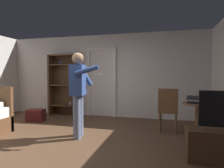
# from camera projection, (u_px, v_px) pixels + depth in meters

# --- Properties ---
(ground_plane) EXTENTS (6.87, 6.87, 0.00)m
(ground_plane) POSITION_uv_depth(u_px,v_px,m) (58.00, 145.00, 3.54)
(ground_plane) COLOR brown
(wall_back) EXTENTS (6.48, 0.12, 2.53)m
(wall_back) POSITION_uv_depth(u_px,v_px,m) (102.00, 76.00, 6.07)
(wall_back) COLOR silver
(wall_back) RESTS_ON ground_plane
(doorway_frame) EXTENTS (0.93, 0.08, 2.13)m
(doorway_frame) POSITION_uv_depth(u_px,v_px,m) (101.00, 77.00, 5.99)
(doorway_frame) COLOR white
(doorway_frame) RESTS_ON ground_plane
(bookshelf) EXTENTS (0.97, 0.32, 1.93)m
(bookshelf) POSITION_uv_depth(u_px,v_px,m) (64.00, 83.00, 6.17)
(bookshelf) COLOR #4C331E
(bookshelf) RESTS_ON ground_plane
(side_table) EXTENTS (0.59, 0.59, 0.70)m
(side_table) POSITION_uv_depth(u_px,v_px,m) (197.00, 114.00, 4.01)
(side_table) COLOR brown
(side_table) RESTS_ON ground_plane
(laptop) EXTENTS (0.40, 0.40, 0.16)m
(laptop) POSITION_uv_depth(u_px,v_px,m) (196.00, 101.00, 3.97)
(laptop) COLOR black
(laptop) RESTS_ON side_table
(bottle_on_table) EXTENTS (0.06, 0.06, 0.22)m
(bottle_on_table) POSITION_uv_depth(u_px,v_px,m) (206.00, 99.00, 3.89)
(bottle_on_table) COLOR #253C2B
(bottle_on_table) RESTS_ON side_table
(wooden_chair) EXTENTS (0.44, 0.44, 0.99)m
(wooden_chair) POSITION_uv_depth(u_px,v_px,m) (168.00, 108.00, 4.28)
(wooden_chair) COLOR brown
(wooden_chair) RESTS_ON ground_plane
(person_blue_shirt) EXTENTS (0.73, 0.60, 1.74)m
(person_blue_shirt) POSITION_uv_depth(u_px,v_px,m) (79.00, 88.00, 3.95)
(person_blue_shirt) COLOR slate
(person_blue_shirt) RESTS_ON ground_plane
(suitcase_dark) EXTENTS (0.49, 0.36, 0.33)m
(suitcase_dark) POSITION_uv_depth(u_px,v_px,m) (36.00, 115.00, 5.36)
(suitcase_dark) COLOR #4C1919
(suitcase_dark) RESTS_ON ground_plane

